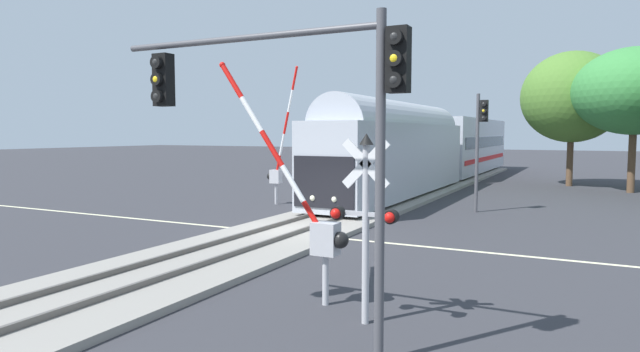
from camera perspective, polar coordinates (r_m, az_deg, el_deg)
name	(u,v)px	position (r m, az deg, el deg)	size (l,w,h in m)	color
ground_plane	(291,234)	(20.06, -3.13, -6.10)	(220.00, 220.00, 0.00)	#333338
road_centre_stripe	(291,234)	(20.06, -3.13, -6.08)	(44.00, 0.20, 0.01)	beige
railway_track	(291,231)	(20.05, -3.13, -5.83)	(4.40, 80.00, 0.32)	gray
commuter_train	(438,146)	(39.41, 12.36, 3.13)	(3.04, 39.72, 5.16)	#B2B7C1
crossing_gate_near	(314,219)	(11.69, -0.61, -4.56)	(3.26, 0.40, 5.34)	#B7B7BC
crossing_signal_mast	(365,209)	(10.38, 4.78, -3.44)	(1.36, 0.44, 3.70)	#B2B2B7
crossing_gate_far	(278,163)	(28.03, -4.47, 1.40)	(1.87, 0.40, 7.06)	#B7B7BC
traffic_signal_far_side	(480,133)	(26.12, 16.56, 4.35)	(0.53, 0.38, 5.52)	#4C4C51
traffic_signal_near_right	(294,99)	(9.20, -2.74, 8.11)	(5.68, 0.38, 5.62)	#4C4C51
oak_far_right	(635,91)	(38.72, 30.30, 7.73)	(7.28, 7.28, 8.97)	brown
elm_centre_background	(572,97)	(41.57, 25.07, 7.55)	(6.80, 6.80, 9.33)	brown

